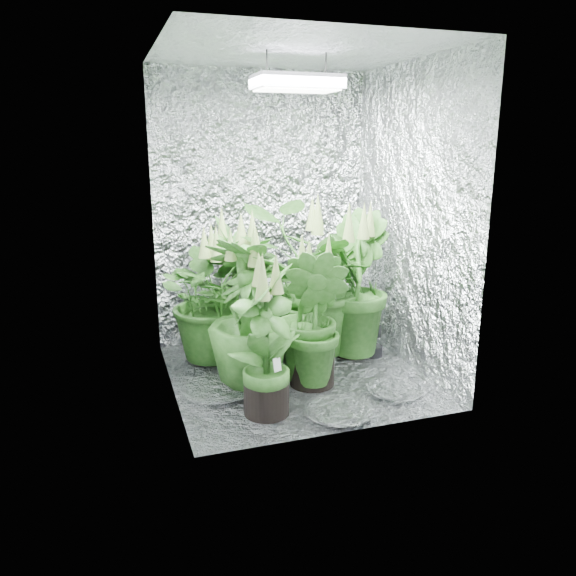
{
  "coord_description": "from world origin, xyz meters",
  "views": [
    {
      "loc": [
        -1.13,
        -3.26,
        1.5
      ],
      "look_at": [
        -0.05,
        0.0,
        0.6
      ],
      "focal_mm": 35.0,
      "sensor_mm": 36.0,
      "label": 1
    }
  ],
  "objects_px": {
    "plant_b": "(236,287)",
    "plant_f": "(266,342)",
    "plant_c": "(353,285)",
    "plant_a": "(214,298)",
    "plant_e": "(311,282)",
    "grow_lamp": "(297,83)",
    "plant_g": "(312,319)",
    "plant_d": "(250,314)",
    "circulation_fan": "(370,337)"
  },
  "relations": [
    {
      "from": "plant_d",
      "to": "circulation_fan",
      "type": "relative_size",
      "value": 3.05
    },
    {
      "from": "plant_b",
      "to": "grow_lamp",
      "type": "bearing_deg",
      "value": -66.67
    },
    {
      "from": "plant_a",
      "to": "circulation_fan",
      "type": "distance_m",
      "value": 1.14
    },
    {
      "from": "plant_b",
      "to": "plant_e",
      "type": "bearing_deg",
      "value": -33.55
    },
    {
      "from": "plant_e",
      "to": "plant_b",
      "type": "bearing_deg",
      "value": 146.45
    },
    {
      "from": "plant_g",
      "to": "grow_lamp",
      "type": "bearing_deg",
      "value": 106.01
    },
    {
      "from": "plant_c",
      "to": "plant_d",
      "type": "height_order",
      "value": "plant_c"
    },
    {
      "from": "plant_f",
      "to": "plant_g",
      "type": "bearing_deg",
      "value": 37.36
    },
    {
      "from": "grow_lamp",
      "to": "plant_a",
      "type": "relative_size",
      "value": 0.52
    },
    {
      "from": "plant_c",
      "to": "plant_g",
      "type": "relative_size",
      "value": 1.15
    },
    {
      "from": "plant_e",
      "to": "grow_lamp",
      "type": "bearing_deg",
      "value": -126.54
    },
    {
      "from": "plant_e",
      "to": "plant_a",
      "type": "bearing_deg",
      "value": 168.41
    },
    {
      "from": "plant_e",
      "to": "plant_f",
      "type": "bearing_deg",
      "value": -126.03
    },
    {
      "from": "plant_b",
      "to": "plant_a",
      "type": "bearing_deg",
      "value": -137.13
    },
    {
      "from": "plant_d",
      "to": "plant_f",
      "type": "distance_m",
      "value": 0.38
    },
    {
      "from": "plant_c",
      "to": "plant_d",
      "type": "distance_m",
      "value": 0.89
    },
    {
      "from": "plant_g",
      "to": "circulation_fan",
      "type": "relative_size",
      "value": 2.87
    },
    {
      "from": "plant_e",
      "to": "plant_g",
      "type": "bearing_deg",
      "value": -109.53
    },
    {
      "from": "circulation_fan",
      "to": "plant_b",
      "type": "bearing_deg",
      "value": 175.74
    },
    {
      "from": "plant_g",
      "to": "plant_e",
      "type": "bearing_deg",
      "value": 70.47
    },
    {
      "from": "plant_f",
      "to": "plant_a",
      "type": "bearing_deg",
      "value": 97.25
    },
    {
      "from": "grow_lamp",
      "to": "plant_d",
      "type": "height_order",
      "value": "grow_lamp"
    },
    {
      "from": "plant_a",
      "to": "circulation_fan",
      "type": "relative_size",
      "value": 2.88
    },
    {
      "from": "plant_c",
      "to": "circulation_fan",
      "type": "bearing_deg",
      "value": -36.35
    },
    {
      "from": "plant_d",
      "to": "plant_f",
      "type": "xyz_separation_m",
      "value": [
        -0.01,
        -0.38,
        -0.05
      ]
    },
    {
      "from": "plant_d",
      "to": "grow_lamp",
      "type": "bearing_deg",
      "value": 14.41
    },
    {
      "from": "plant_b",
      "to": "plant_e",
      "type": "relative_size",
      "value": 0.92
    },
    {
      "from": "plant_b",
      "to": "plant_e",
      "type": "xyz_separation_m",
      "value": [
        0.47,
        -0.31,
        0.08
      ]
    },
    {
      "from": "plant_a",
      "to": "plant_b",
      "type": "bearing_deg",
      "value": 42.87
    },
    {
      "from": "plant_b",
      "to": "plant_f",
      "type": "height_order",
      "value": "plant_b"
    },
    {
      "from": "plant_f",
      "to": "plant_g",
      "type": "distance_m",
      "value": 0.48
    },
    {
      "from": "plant_d",
      "to": "plant_g",
      "type": "distance_m",
      "value": 0.39
    },
    {
      "from": "plant_f",
      "to": "circulation_fan",
      "type": "relative_size",
      "value": 2.83
    },
    {
      "from": "grow_lamp",
      "to": "plant_d",
      "type": "bearing_deg",
      "value": -165.59
    },
    {
      "from": "plant_c",
      "to": "plant_a",
      "type": "bearing_deg",
      "value": 168.72
    },
    {
      "from": "plant_d",
      "to": "plant_g",
      "type": "relative_size",
      "value": 1.06
    },
    {
      "from": "plant_g",
      "to": "circulation_fan",
      "type": "bearing_deg",
      "value": 29.83
    },
    {
      "from": "grow_lamp",
      "to": "plant_b",
      "type": "height_order",
      "value": "grow_lamp"
    },
    {
      "from": "plant_a",
      "to": "circulation_fan",
      "type": "xyz_separation_m",
      "value": [
        1.06,
        -0.27,
        -0.31
      ]
    },
    {
      "from": "grow_lamp",
      "to": "plant_c",
      "type": "distance_m",
      "value": 1.43
    },
    {
      "from": "plant_g",
      "to": "circulation_fan",
      "type": "xyz_separation_m",
      "value": [
        0.56,
        0.32,
        -0.29
      ]
    },
    {
      "from": "plant_d",
      "to": "circulation_fan",
      "type": "height_order",
      "value": "plant_d"
    },
    {
      "from": "grow_lamp",
      "to": "plant_d",
      "type": "distance_m",
      "value": 1.39
    },
    {
      "from": "plant_a",
      "to": "plant_e",
      "type": "height_order",
      "value": "plant_e"
    },
    {
      "from": "grow_lamp",
      "to": "plant_d",
      "type": "relative_size",
      "value": 0.49
    },
    {
      "from": "plant_d",
      "to": "plant_f",
      "type": "height_order",
      "value": "plant_d"
    },
    {
      "from": "grow_lamp",
      "to": "plant_b",
      "type": "distance_m",
      "value": 1.5
    },
    {
      "from": "plant_a",
      "to": "plant_f",
      "type": "bearing_deg",
      "value": -82.75
    },
    {
      "from": "plant_d",
      "to": "plant_g",
      "type": "xyz_separation_m",
      "value": [
        0.37,
        -0.09,
        -0.04
      ]
    },
    {
      "from": "plant_a",
      "to": "plant_c",
      "type": "distance_m",
      "value": 0.98
    }
  ]
}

